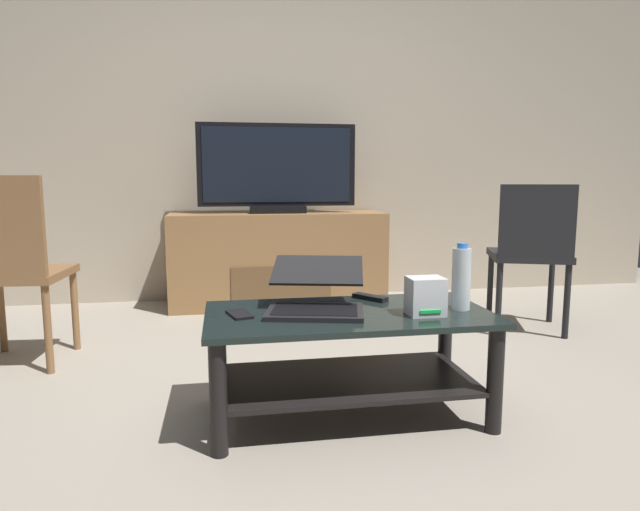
{
  "coord_description": "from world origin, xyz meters",
  "views": [
    {
      "loc": [
        -0.42,
        -2.11,
        0.93
      ],
      "look_at": [
        0.02,
        0.4,
        0.57
      ],
      "focal_mm": 30.84,
      "sensor_mm": 36.0,
      "label": 1
    }
  ],
  "objects_px": {
    "tv_remote": "(370,297)",
    "coffee_table": "(348,345)",
    "laptop": "(316,294)",
    "water_bottle_near": "(461,278)",
    "cell_phone": "(240,314)",
    "dining_chair": "(531,249)",
    "router_box": "(426,296)",
    "side_chair": "(11,262)",
    "television": "(277,170)",
    "media_cabinet": "(278,259)"
  },
  "relations": [
    {
      "from": "router_box",
      "to": "water_bottle_near",
      "type": "relative_size",
      "value": 0.55
    },
    {
      "from": "television",
      "to": "dining_chair",
      "type": "xyz_separation_m",
      "value": [
        1.42,
        -1.0,
        -0.47
      ]
    },
    {
      "from": "coffee_table",
      "to": "cell_phone",
      "type": "xyz_separation_m",
      "value": [
        -0.42,
        0.01,
        0.14
      ]
    },
    {
      "from": "laptop",
      "to": "router_box",
      "type": "bearing_deg",
      "value": -20.57
    },
    {
      "from": "dining_chair",
      "to": "cell_phone",
      "type": "xyz_separation_m",
      "value": [
        -1.76,
        -0.97,
        -0.09
      ]
    },
    {
      "from": "side_chair",
      "to": "television",
      "type": "bearing_deg",
      "value": 39.11
    },
    {
      "from": "television",
      "to": "water_bottle_near",
      "type": "xyz_separation_m",
      "value": [
        0.52,
        -2.01,
        -0.44
      ]
    },
    {
      "from": "laptop",
      "to": "dining_chair",
      "type": "bearing_deg",
      "value": 32.29
    },
    {
      "from": "media_cabinet",
      "to": "tv_remote",
      "type": "distance_m",
      "value": 1.82
    },
    {
      "from": "water_bottle_near",
      "to": "side_chair",
      "type": "bearing_deg",
      "value": 155.92
    },
    {
      "from": "water_bottle_near",
      "to": "tv_remote",
      "type": "bearing_deg",
      "value": 143.77
    },
    {
      "from": "media_cabinet",
      "to": "side_chair",
      "type": "distance_m",
      "value": 1.84
    },
    {
      "from": "television",
      "to": "laptop",
      "type": "bearing_deg",
      "value": -91.19
    },
    {
      "from": "side_chair",
      "to": "laptop",
      "type": "xyz_separation_m",
      "value": [
        1.37,
        -0.77,
        -0.04
      ]
    },
    {
      "from": "laptop",
      "to": "cell_phone",
      "type": "xyz_separation_m",
      "value": [
        -0.3,
        -0.04,
        -0.06
      ]
    },
    {
      "from": "coffee_table",
      "to": "water_bottle_near",
      "type": "bearing_deg",
      "value": -4.42
    },
    {
      "from": "television",
      "to": "tv_remote",
      "type": "height_order",
      "value": "television"
    },
    {
      "from": "cell_phone",
      "to": "television",
      "type": "bearing_deg",
      "value": 64.91
    },
    {
      "from": "side_chair",
      "to": "tv_remote",
      "type": "distance_m",
      "value": 1.75
    },
    {
      "from": "side_chair",
      "to": "cell_phone",
      "type": "distance_m",
      "value": 1.35
    },
    {
      "from": "television",
      "to": "dining_chair",
      "type": "distance_m",
      "value": 1.8
    },
    {
      "from": "television",
      "to": "router_box",
      "type": "distance_m",
      "value": 2.15
    },
    {
      "from": "television",
      "to": "media_cabinet",
      "type": "bearing_deg",
      "value": 90.0
    },
    {
      "from": "laptop",
      "to": "water_bottle_near",
      "type": "xyz_separation_m",
      "value": [
        0.56,
        -0.09,
        0.06
      ]
    },
    {
      "from": "tv_remote",
      "to": "router_box",
      "type": "bearing_deg",
      "value": -102.17
    },
    {
      "from": "media_cabinet",
      "to": "television",
      "type": "distance_m",
      "value": 0.65
    },
    {
      "from": "media_cabinet",
      "to": "side_chair",
      "type": "relative_size",
      "value": 1.65
    },
    {
      "from": "cell_phone",
      "to": "media_cabinet",
      "type": "bearing_deg",
      "value": 65.01
    },
    {
      "from": "side_chair",
      "to": "router_box",
      "type": "height_order",
      "value": "side_chair"
    },
    {
      "from": "media_cabinet",
      "to": "dining_chair",
      "type": "bearing_deg",
      "value": -35.57
    },
    {
      "from": "router_box",
      "to": "water_bottle_near",
      "type": "bearing_deg",
      "value": 19.68
    },
    {
      "from": "water_bottle_near",
      "to": "tv_remote",
      "type": "xyz_separation_m",
      "value": [
        -0.31,
        0.22,
        -0.11
      ]
    },
    {
      "from": "router_box",
      "to": "tv_remote",
      "type": "bearing_deg",
      "value": 115.85
    },
    {
      "from": "laptop",
      "to": "water_bottle_near",
      "type": "bearing_deg",
      "value": -8.83
    },
    {
      "from": "cell_phone",
      "to": "water_bottle_near",
      "type": "bearing_deg",
      "value": -18.35
    },
    {
      "from": "dining_chair",
      "to": "water_bottle_near",
      "type": "distance_m",
      "value": 1.35
    },
    {
      "from": "media_cabinet",
      "to": "water_bottle_near",
      "type": "height_order",
      "value": "water_bottle_near"
    },
    {
      "from": "tv_remote",
      "to": "dining_chair",
      "type": "bearing_deg",
      "value": -4.93
    },
    {
      "from": "dining_chair",
      "to": "router_box",
      "type": "height_order",
      "value": "dining_chair"
    },
    {
      "from": "media_cabinet",
      "to": "cell_phone",
      "type": "relative_size",
      "value": 11.1
    },
    {
      "from": "media_cabinet",
      "to": "tv_remote",
      "type": "height_order",
      "value": "media_cabinet"
    },
    {
      "from": "laptop",
      "to": "side_chair",
      "type": "bearing_deg",
      "value": 150.48
    },
    {
      "from": "coffee_table",
      "to": "laptop",
      "type": "bearing_deg",
      "value": 155.8
    },
    {
      "from": "cell_phone",
      "to": "tv_remote",
      "type": "distance_m",
      "value": 0.58
    },
    {
      "from": "dining_chair",
      "to": "router_box",
      "type": "bearing_deg",
      "value": -134.97
    },
    {
      "from": "laptop",
      "to": "tv_remote",
      "type": "distance_m",
      "value": 0.29
    },
    {
      "from": "tv_remote",
      "to": "coffee_table",
      "type": "bearing_deg",
      "value": -163.83
    },
    {
      "from": "dining_chair",
      "to": "side_chair",
      "type": "distance_m",
      "value": 2.83
    },
    {
      "from": "cell_phone",
      "to": "router_box",
      "type": "bearing_deg",
      "value": -24.02
    },
    {
      "from": "television",
      "to": "water_bottle_near",
      "type": "bearing_deg",
      "value": -75.47
    }
  ]
}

